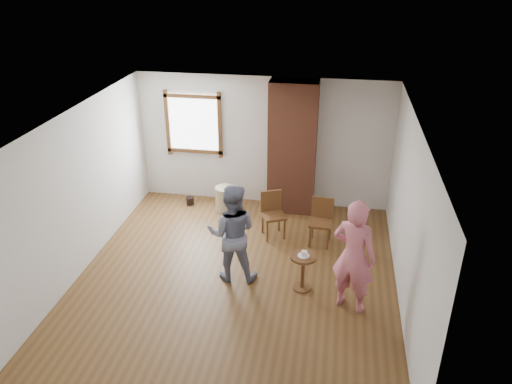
{
  "coord_description": "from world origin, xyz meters",
  "views": [
    {
      "loc": [
        1.4,
        -6.42,
        4.71
      ],
      "look_at": [
        0.18,
        0.8,
        1.15
      ],
      "focal_mm": 35.0,
      "sensor_mm": 36.0,
      "label": 1
    }
  ],
  "objects_px": {
    "person_pink": "(354,256)",
    "man": "(232,233)",
    "stoneware_crock": "(225,199)",
    "dining_chair_left": "(272,211)",
    "side_table": "(303,267)",
    "dining_chair_right": "(321,219)"
  },
  "relations": [
    {
      "from": "person_pink",
      "to": "man",
      "type": "bearing_deg",
      "value": 8.71
    },
    {
      "from": "dining_chair_right",
      "to": "person_pink",
      "type": "bearing_deg",
      "value": -68.82
    },
    {
      "from": "stoneware_crock",
      "to": "person_pink",
      "type": "height_order",
      "value": "person_pink"
    },
    {
      "from": "man",
      "to": "person_pink",
      "type": "height_order",
      "value": "person_pink"
    },
    {
      "from": "man",
      "to": "person_pink",
      "type": "bearing_deg",
      "value": 160.51
    },
    {
      "from": "dining_chair_left",
      "to": "side_table",
      "type": "height_order",
      "value": "dining_chair_left"
    },
    {
      "from": "dining_chair_left",
      "to": "dining_chair_right",
      "type": "bearing_deg",
      "value": -31.92
    },
    {
      "from": "dining_chair_left",
      "to": "man",
      "type": "relative_size",
      "value": 0.52
    },
    {
      "from": "dining_chair_left",
      "to": "person_pink",
      "type": "bearing_deg",
      "value": -77.53
    },
    {
      "from": "dining_chair_left",
      "to": "man",
      "type": "height_order",
      "value": "man"
    },
    {
      "from": "man",
      "to": "stoneware_crock",
      "type": "bearing_deg",
      "value": -80.17
    },
    {
      "from": "dining_chair_right",
      "to": "side_table",
      "type": "height_order",
      "value": "dining_chair_right"
    },
    {
      "from": "side_table",
      "to": "stoneware_crock",
      "type": "bearing_deg",
      "value": 126.67
    },
    {
      "from": "dining_chair_left",
      "to": "person_pink",
      "type": "xyz_separation_m",
      "value": [
        1.4,
        -1.86,
        0.4
      ]
    },
    {
      "from": "dining_chair_left",
      "to": "side_table",
      "type": "bearing_deg",
      "value": -90.74
    },
    {
      "from": "man",
      "to": "person_pink",
      "type": "relative_size",
      "value": 0.93
    },
    {
      "from": "stoneware_crock",
      "to": "man",
      "type": "relative_size",
      "value": 0.31
    },
    {
      "from": "dining_chair_left",
      "to": "side_table",
      "type": "distance_m",
      "value": 1.69
    },
    {
      "from": "dining_chair_right",
      "to": "person_pink",
      "type": "relative_size",
      "value": 0.48
    },
    {
      "from": "dining_chair_left",
      "to": "dining_chair_right",
      "type": "relative_size",
      "value": 1.01
    },
    {
      "from": "side_table",
      "to": "man",
      "type": "distance_m",
      "value": 1.19
    },
    {
      "from": "stoneware_crock",
      "to": "dining_chair_left",
      "type": "bearing_deg",
      "value": -36.59
    }
  ]
}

